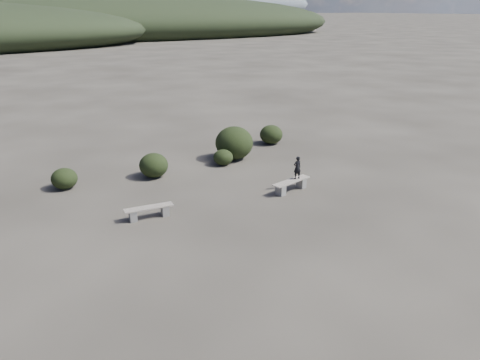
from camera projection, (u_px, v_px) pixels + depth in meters
ground at (284, 253)px, 13.84m from camera, size 1200.00×1200.00×0.00m
bench_left at (149, 211)px, 16.08m from camera, size 1.71×0.56×0.42m
bench_right at (291, 185)px, 18.45m from camera, size 1.84×0.70×0.45m
seated_person at (297, 168)px, 18.43m from camera, size 0.35×0.25×0.92m
shrub_a at (64, 179)px, 18.69m from camera, size 1.03×1.03×0.84m
shrub_b at (154, 165)px, 19.93m from camera, size 1.23×1.23×1.05m
shrub_c at (223, 157)px, 21.54m from camera, size 0.91×0.91×0.73m
shrub_d at (234, 143)px, 22.27m from camera, size 1.81×1.81×1.58m
shrub_e at (271, 134)px, 24.89m from camera, size 1.21×1.21×1.01m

